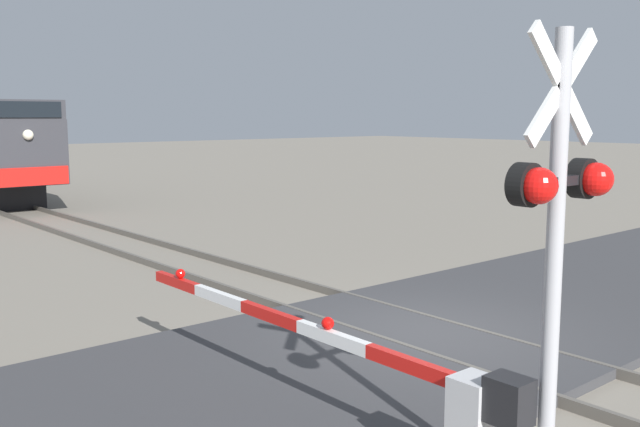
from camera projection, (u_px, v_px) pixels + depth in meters
ground_plane at (427, 341)px, 11.03m from camera, size 160.00×160.00×0.00m
rail_track_left at (396, 346)px, 10.55m from camera, size 0.08×80.00×0.15m
rail_track_right at (457, 327)px, 11.48m from camera, size 0.08×80.00×0.15m
road_surface at (427, 336)px, 11.02m from camera, size 36.00×5.41×0.14m
crossing_signal at (558, 225)px, 5.66m from camera, size 1.18×0.33×4.19m
crossing_gate at (403, 391)px, 6.83m from camera, size 0.36×6.29×1.34m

